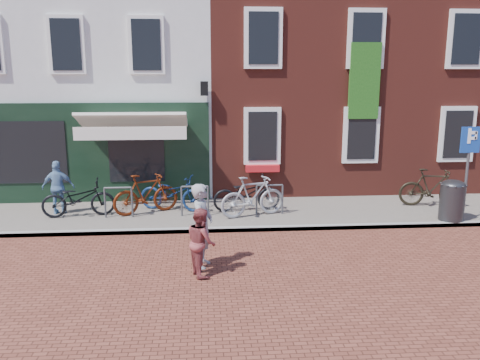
{
  "coord_description": "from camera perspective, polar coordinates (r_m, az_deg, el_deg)",
  "views": [
    {
      "loc": [
        -1.26,
        -11.53,
        3.82
      ],
      "look_at": [
        -0.38,
        0.1,
        1.29
      ],
      "focal_mm": 36.9,
      "sensor_mm": 36.0,
      "label": 1
    }
  ],
  "objects": [
    {
      "name": "ground",
      "position": [
        12.22,
        1.82,
        -6.01
      ],
      "size": [
        80.0,
        80.0,
        0.0
      ],
      "primitive_type": "plane",
      "color": "brown"
    },
    {
      "name": "sidewalk",
      "position": [
        13.76,
        5.31,
        -3.74
      ],
      "size": [
        24.0,
        3.0,
        0.1
      ],
      "primitive_type": "cube",
      "color": "slate",
      "rests_on": "ground"
    },
    {
      "name": "building_stucco",
      "position": [
        18.92,
        -16.21,
        13.81
      ],
      "size": [
        8.0,
        8.0,
        9.0
      ],
      "primitive_type": "cube",
      "color": "silver",
      "rests_on": "ground"
    },
    {
      "name": "building_brick_mid",
      "position": [
        18.85,
        5.86,
        15.75
      ],
      "size": [
        6.0,
        8.0,
        10.0
      ],
      "primitive_type": "cube",
      "color": "maroon",
      "rests_on": "ground"
    },
    {
      "name": "building_brick_right",
      "position": [
        20.75,
        22.96,
        14.55
      ],
      "size": [
        6.0,
        8.0,
        10.0
      ],
      "primitive_type": "cube",
      "color": "maroon",
      "rests_on": "ground"
    },
    {
      "name": "litter_bin",
      "position": [
        13.8,
        23.34,
        -1.93
      ],
      "size": [
        0.62,
        0.62,
        1.13
      ],
      "color": "#2F2F32",
      "rests_on": "sidewalk"
    },
    {
      "name": "parking_sign",
      "position": [
        13.68,
        24.92,
        2.45
      ],
      "size": [
        0.5,
        0.08,
        2.43
      ],
      "color": "#4C4C4F",
      "rests_on": "sidewalk"
    },
    {
      "name": "woman",
      "position": [
        9.9,
        -4.39,
        -5.27
      ],
      "size": [
        0.55,
        0.71,
        1.71
      ],
      "primitive_type": "imported",
      "rotation": [
        0.0,
        0.0,
        1.31
      ],
      "color": "gray",
      "rests_on": "ground"
    },
    {
      "name": "boy",
      "position": [
        9.55,
        -4.51,
        -7.12
      ],
      "size": [
        0.68,
        0.77,
        1.33
      ],
      "primitive_type": "imported",
      "rotation": [
        0.0,
        0.0,
        1.89
      ],
      "color": "brown",
      "rests_on": "ground"
    },
    {
      "name": "cafe_person",
      "position": [
        14.11,
        -20.27,
        -0.81
      ],
      "size": [
        0.86,
        0.38,
        1.45
      ],
      "primitive_type": "imported",
      "rotation": [
        0.0,
        0.0,
        3.18
      ],
      "color": "#6A90B6",
      "rests_on": "sidewalk"
    },
    {
      "name": "bicycle_0",
      "position": [
        13.7,
        -18.19,
        -2.03
      ],
      "size": [
        1.95,
        0.93,
        0.98
      ],
      "primitive_type": "imported",
      "rotation": [
        0.0,
        0.0,
        1.72
      ],
      "color": "black",
      "rests_on": "sidewalk"
    },
    {
      "name": "bicycle_1",
      "position": [
        13.53,
        -10.82,
        -1.58
      ],
      "size": [
        1.86,
        1.23,
        1.09
      ],
      "primitive_type": "imported",
      "rotation": [
        0.0,
        0.0,
        2.01
      ],
      "color": "#551C09",
      "rests_on": "sidewalk"
    },
    {
      "name": "bicycle_2",
      "position": [
        13.74,
        -7.86,
        -1.49
      ],
      "size": [
        1.98,
        1.21,
        0.98
      ],
      "primitive_type": "imported",
      "rotation": [
        0.0,
        0.0,
        1.25
      ],
      "color": "navy",
      "rests_on": "sidewalk"
    },
    {
      "name": "bicycle_3",
      "position": [
        13.02,
        1.49,
        -1.9
      ],
      "size": [
        1.88,
        1.05,
        1.09
      ],
      "primitive_type": "imported",
      "rotation": [
        0.0,
        0.0,
        1.89
      ],
      "color": "#979699",
      "rests_on": "sidewalk"
    },
    {
      "name": "bicycle_4",
      "position": [
        13.56,
        0.8,
        -1.56
      ],
      "size": [
        1.93,
        0.85,
        0.98
      ],
      "primitive_type": "imported",
      "rotation": [
        0.0,
        0.0,
        1.68
      ],
      "color": "black",
      "rests_on": "sidewalk"
    },
    {
      "name": "bicycle_5",
      "position": [
        15.02,
        21.31,
        -0.84
      ],
      "size": [
        1.88,
        0.88,
        1.09
      ],
      "primitive_type": "imported",
      "rotation": [
        0.0,
        0.0,
        1.36
      ],
      "color": "black",
      "rests_on": "sidewalk"
    }
  ]
}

